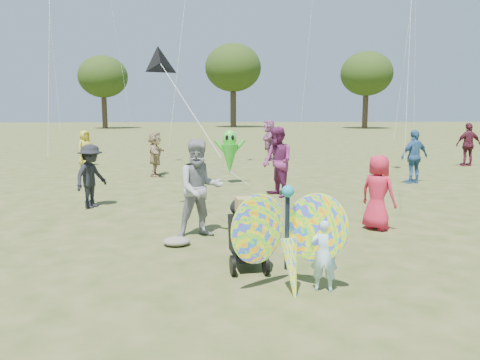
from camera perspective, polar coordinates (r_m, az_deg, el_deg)
The scene contains 17 objects.
ground at distance 7.40m, azimuth 2.25°, elevation -10.21°, with size 160.00×160.00×0.00m, color #51592B.
child_girl at distance 6.32m, azimuth 10.19°, elevation -8.96°, with size 0.36×0.24×0.99m, color #ADE0F5.
adult_man at distance 8.76m, azimuth -4.90°, elevation -1.03°, with size 0.90×0.70×1.85m, color #929397.
grey_bag at distance 8.40m, azimuth -7.75°, elevation -7.41°, with size 0.48×0.39×0.15m, color gray.
crowd_a at distance 9.68m, azimuth 16.46°, elevation -1.47°, with size 0.73×0.48×1.50m, color red.
crowd_b at distance 11.93m, azimuth -17.71°, elevation 0.44°, with size 1.00×0.57×1.55m, color black.
crowd_c at distance 16.12m, azimuth 20.48°, elevation 2.69°, with size 1.02×0.42×1.74m, color #366495.
crowd_d at distance 17.02m, azimuth -10.30°, elevation 3.17°, with size 1.50×0.48×1.61m, color tan.
crowd_e at distance 12.81m, azimuth 4.58°, elevation 2.22°, with size 0.94×0.73×1.93m, color #77275F.
crowd_g at distance 20.82m, azimuth -18.36°, elevation 3.69°, with size 0.74×0.48×1.51m, color gold.
crowd_h at distance 21.93m, azimuth 26.07°, elevation 3.90°, with size 1.07×0.45×1.83m, color #521B29.
crowd_j at distance 22.06m, azimuth 3.53°, elevation 4.89°, with size 1.77×0.56×1.90m, color #9F5B8B.
jogging_stroller at distance 7.13m, azimuth 0.88°, elevation -5.78°, with size 0.57×1.09×1.09m.
butterfly_kite at distance 6.14m, azimuth 5.98°, elevation -7.42°, with size 1.74×0.75×1.63m.
delta_kite_rig at distance 10.84m, azimuth -9.63°, elevation 13.77°, with size 1.76×2.35×2.32m.
alien_kite at distance 15.04m, azimuth -1.27°, elevation 3.22°, with size 1.12×0.69×1.74m.
tree_line at distance 52.33m, azimuth 1.53°, elevation 13.54°, with size 91.78×33.60×10.79m.
Camera 1 is at (-0.69, -6.97, 2.39)m, focal length 35.00 mm.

